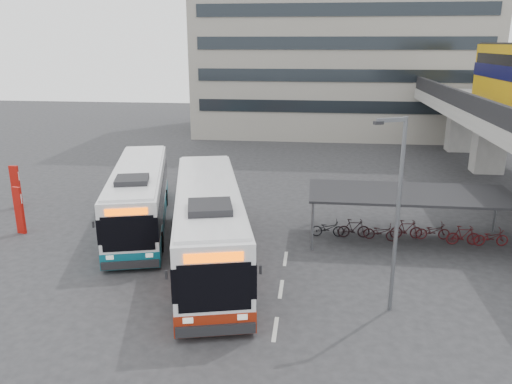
# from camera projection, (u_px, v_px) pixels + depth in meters

# --- Properties ---
(ground) EXTENTS (120.00, 120.00, 0.00)m
(ground) POSITION_uv_depth(u_px,v_px,m) (233.00, 256.00, 23.55)
(ground) COLOR #28282B
(ground) RESTS_ON ground
(bike_shelter) EXTENTS (10.00, 4.00, 2.54)m
(bike_shelter) POSITION_uv_depth(u_px,v_px,m) (409.00, 215.00, 25.07)
(bike_shelter) COLOR #595B60
(bike_shelter) RESTS_ON ground
(office_block) EXTENTS (30.00, 15.00, 25.00)m
(office_block) POSITION_uv_depth(u_px,v_px,m) (340.00, 15.00, 53.51)
(office_block) COLOR gray
(office_block) RESTS_ON ground
(road_markings) EXTENTS (0.15, 7.60, 0.01)m
(road_markings) POSITION_uv_depth(u_px,v_px,m) (281.00, 289.00, 20.42)
(road_markings) COLOR beige
(road_markings) RESTS_ON ground
(bus_main) EXTENTS (5.78, 13.27, 3.84)m
(bus_main) POSITION_uv_depth(u_px,v_px,m) (209.00, 225.00, 22.51)
(bus_main) COLOR white
(bus_main) RESTS_ON ground
(bus_teal) EXTENTS (5.56, 12.24, 3.54)m
(bus_teal) POSITION_uv_depth(u_px,v_px,m) (140.00, 197.00, 27.04)
(bus_teal) COLOR white
(bus_teal) RESTS_ON ground
(pedestrian) EXTENTS (0.61, 0.75, 1.77)m
(pedestrian) POSITION_uv_depth(u_px,v_px,m) (182.00, 203.00, 28.42)
(pedestrian) COLOR black
(pedestrian) RESTS_ON ground
(lamp_post) EXTENTS (1.21, 0.66, 7.31)m
(lamp_post) POSITION_uv_depth(u_px,v_px,m) (396.00, 205.00, 17.62)
(lamp_post) COLOR #595B60
(lamp_post) RESTS_ON ground
(sign_totem_mid) EXTENTS (0.54, 0.29, 2.54)m
(sign_totem_mid) POSITION_uv_depth(u_px,v_px,m) (19.00, 210.00, 26.04)
(sign_totem_mid) COLOR #A4100A
(sign_totem_mid) RESTS_ON ground
(sign_totem_north) EXTENTS (0.57, 0.17, 2.63)m
(sign_totem_north) POSITION_uv_depth(u_px,v_px,m) (16.00, 186.00, 30.09)
(sign_totem_north) COLOR #A4100A
(sign_totem_north) RESTS_ON ground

